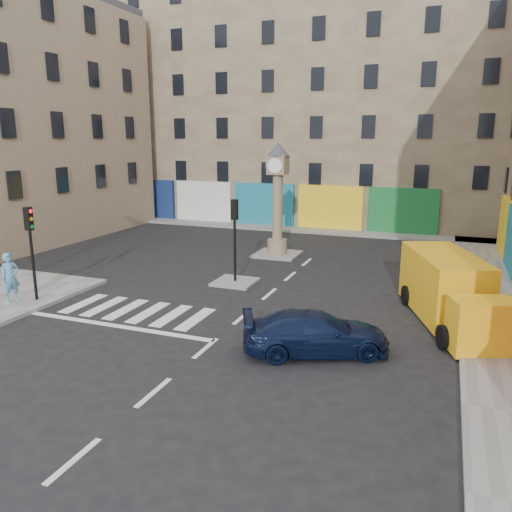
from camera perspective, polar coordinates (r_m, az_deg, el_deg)
The scene contains 13 objects.
ground at distance 15.13m, azimuth -7.48°, elevation -11.84°, with size 120.00×120.00×0.00m, color black.
sidewalk_right at distance 22.99m, azimuth 25.20°, elevation -4.01°, with size 2.60×30.00×0.15m, color gray.
sidewalk_far at distance 36.38m, azimuth 3.55°, elevation 3.19°, with size 32.00×2.40×0.15m, color gray.
island_near at distance 22.69m, azimuth -2.39°, elevation -2.98°, with size 1.80×1.80×0.12m, color gray.
island_far at distance 28.13m, azimuth 2.43°, elevation 0.20°, with size 2.40×2.40×0.12m, color gray.
building_far at distance 41.46m, azimuth 6.22°, elevation 16.05°, with size 32.00×10.00×17.00m, color #968664.
building_left at distance 35.15m, azimuth -26.81°, elevation 13.66°, with size 8.00×20.00×15.00m, color #8D755C.
traffic_light_left_far at distance 21.23m, azimuth -24.37°, elevation 1.82°, with size 0.28×0.22×3.70m.
traffic_light_island at distance 22.12m, azimuth -2.46°, elevation 3.33°, with size 0.28×0.22×3.70m.
clock_pillar at distance 27.55m, azimuth 2.50°, elevation 7.29°, with size 1.20×1.20×6.10m.
navy_sedan at distance 15.42m, azimuth 6.86°, elevation -8.72°, with size 1.81×4.44×1.29m, color black.
yellow_van at distance 18.98m, azimuth 21.22°, elevation -3.69°, with size 3.91×6.68×2.33m.
pedestrian_blue at distance 21.73m, azimuth -26.27°, elevation -2.20°, with size 0.71×0.46×1.94m, color #5390BD.
Camera 1 is at (6.65, -12.01, 6.37)m, focal length 35.00 mm.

